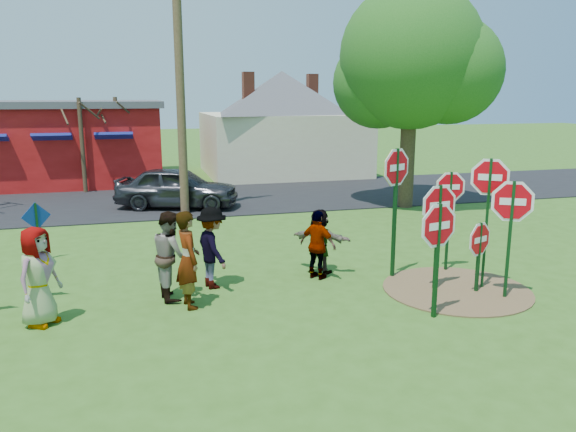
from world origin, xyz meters
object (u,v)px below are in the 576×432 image
stop_sign_b (396,180)px  stop_sign_c (489,193)px  stop_sign_a (438,235)px  stop_sign_d (450,196)px  utility_pole (179,65)px  leafy_tree (415,65)px  suv (177,187)px  person_a (38,276)px  person_b (188,260)px

stop_sign_b → stop_sign_c: stop_sign_b is taller
stop_sign_a → stop_sign_d: (1.76, 2.54, 0.22)m
stop_sign_c → utility_pole: bearing=153.3°
leafy_tree → suv: bearing=167.2°
suv → stop_sign_c: bearing=-132.7°
suv → person_a: bearing=-178.7°
stop_sign_a → person_a: 7.45m
person_b → stop_sign_a: bearing=-122.1°
stop_sign_b → leafy_tree: bearing=34.2°
person_a → suv: size_ratio=0.42×
stop_sign_a → suv: (-3.94, 11.99, -0.82)m
stop_sign_a → leafy_tree: leafy_tree is taller
person_b → suv: 10.21m
utility_pole → leafy_tree: bearing=-5.6°
stop_sign_a → utility_pole: bearing=94.8°
utility_pole → person_b: bearing=-94.5°
stop_sign_d → person_a: bearing=-165.5°
stop_sign_b → suv: (-4.24, 9.55, -1.50)m
stop_sign_d → person_b: (-6.25, -0.75, -0.86)m
leafy_tree → stop_sign_b: bearing=-119.5°
stop_sign_a → person_a: (-7.24, 1.62, -0.69)m
person_b → leafy_tree: 13.00m
stop_sign_a → stop_sign_c: 2.29m
person_b → leafy_tree: size_ratio=0.24×
stop_sign_a → person_a: stop_sign_a is taller
stop_sign_c → stop_sign_b: bearing=175.3°
person_a → suv: person_a is taller
stop_sign_a → stop_sign_d: size_ratio=0.93×
stop_sign_d → person_a: size_ratio=1.36×
stop_sign_b → stop_sign_d: bearing=-22.3°
stop_sign_b → person_b: 5.00m
utility_pole → stop_sign_b: bearing=-64.2°
stop_sign_b → utility_pole: (-4.07, 8.44, 2.88)m
stop_sign_b → person_b: bearing=161.4°
suv → person_b: bearing=-164.2°
person_a → leafy_tree: (11.84, 8.44, 4.31)m
stop_sign_b → leafy_tree: 9.23m
suv → utility_pole: (0.17, -1.11, 4.38)m
stop_sign_b → stop_sign_c: 2.01m
person_a → stop_sign_c: bearing=-58.9°
stop_sign_a → person_b: (-4.49, 1.79, -0.64)m
stop_sign_a → suv: bearing=93.9°
stop_sign_a → stop_sign_b: (0.29, 2.44, 0.68)m
stop_sign_d → person_a: 9.09m
stop_sign_b → person_b: (-4.78, -0.65, -1.32)m
stop_sign_b → person_a: bearing=159.9°
leafy_tree → person_b: bearing=-137.7°
stop_sign_d → person_a: (-9.00, -0.92, -0.91)m
person_b → stop_sign_d: bearing=-93.5°
stop_sign_a → stop_sign_c: size_ratio=0.79×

